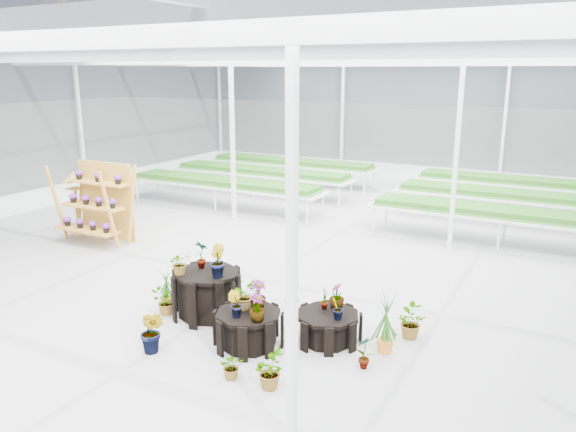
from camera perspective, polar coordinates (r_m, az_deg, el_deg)
The scene contains 10 objects.
ground_plane at distance 11.18m, azimuth -3.82°, elevation -6.79°, with size 24.00×24.00×0.00m, color gray.
greenhouse_shell at distance 10.57m, azimuth -4.02°, elevation 4.64°, with size 18.00×24.00×4.50m, color white, non-canonical shape.
steel_frame at distance 10.57m, azimuth -4.02°, elevation 4.64°, with size 18.00×24.00×4.50m, color silver, non-canonical shape.
nursery_benches at distance 17.34m, azimuth 8.74°, elevation 2.26°, with size 16.00×7.00×0.84m, color silver, non-canonical shape.
plinth_tall at distance 9.71m, azimuth -8.24°, elevation -7.81°, with size 1.16×1.16×0.79m, color black.
plinth_mid at distance 8.69m, azimuth -4.04°, elevation -11.37°, with size 1.03×1.03×0.54m, color black.
plinth_low at distance 8.84m, azimuth 4.04°, elevation -11.19°, with size 1.02×1.02×0.46m, color black.
shelf_rack at distance 14.29m, azimuth -19.09°, elevation 1.19°, with size 1.81×0.96×1.92m, color #B9842C, non-canonical shape.
bird_table at distance 15.20m, azimuth -20.72°, elevation 1.26°, with size 0.39×0.39×1.63m, color #AA9140, non-canonical shape.
nursery_plants at distance 9.07m, azimuth -3.05°, elevation -8.90°, with size 4.59×2.87×1.34m.
Camera 1 is at (5.52, -8.83, 4.07)m, focal length 35.00 mm.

